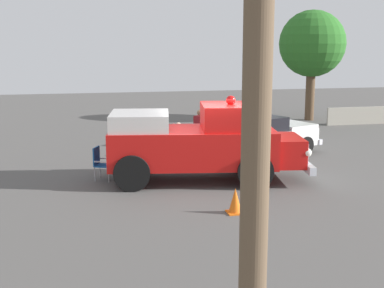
% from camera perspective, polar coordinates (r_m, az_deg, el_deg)
% --- Properties ---
extents(ground_plane, '(60.00, 60.00, 0.00)m').
position_cam_1_polar(ground_plane, '(15.77, 1.78, -4.16)').
color(ground_plane, '#514F4C').
extents(vintage_fire_truck, '(6.22, 3.19, 2.59)m').
position_cam_1_polar(vintage_fire_truck, '(15.63, 0.86, 0.22)').
color(vintage_fire_truck, black).
rests_on(vintage_fire_truck, ground).
extents(classic_hot_rod, '(4.73, 3.32, 1.46)m').
position_cam_1_polar(classic_hot_rod, '(19.60, 7.70, 0.97)').
color(classic_hot_rod, black).
rests_on(classic_hot_rod, ground).
extents(lawn_chair_near_truck, '(0.66, 0.66, 1.02)m').
position_cam_1_polar(lawn_chair_near_truck, '(19.05, -1.65, 0.30)').
color(lawn_chair_near_truck, '#B7BABF').
rests_on(lawn_chair_near_truck, ground).
extents(lawn_chair_by_car, '(0.65, 0.65, 1.02)m').
position_cam_1_polar(lawn_chair_by_car, '(16.09, -10.00, -1.84)').
color(lawn_chair_by_car, '#B7BABF').
rests_on(lawn_chair_by_car, ground).
extents(lawn_chair_spare, '(0.69, 0.69, 1.02)m').
position_cam_1_polar(lawn_chair_spare, '(21.12, -3.70, 1.33)').
color(lawn_chair_spare, '#B7BABF').
rests_on(lawn_chair_spare, ground).
extents(spectator_seated, '(0.64, 0.57, 1.29)m').
position_cam_1_polar(spectator_seated, '(18.99, -1.26, 0.60)').
color(spectator_seated, '#383842').
rests_on(spectator_seated, ground).
extents(spectator_standing, '(0.46, 0.58, 1.68)m').
position_cam_1_polar(spectator_standing, '(19.58, 0.88, 1.71)').
color(spectator_standing, '#2D334C').
rests_on(spectator_standing, ground).
extents(oak_tree_left, '(3.53, 3.53, 5.86)m').
position_cam_1_polar(oak_tree_left, '(28.90, 13.00, 10.57)').
color(oak_tree_left, brown).
rests_on(oak_tree_left, ground).
extents(utility_pole, '(0.76, 1.62, 6.64)m').
position_cam_1_polar(utility_pole, '(4.57, 7.04, 2.79)').
color(utility_pole, brown).
rests_on(utility_pole, ground).
extents(traffic_cone, '(0.40, 0.40, 0.64)m').
position_cam_1_polar(traffic_cone, '(12.88, 4.75, -6.23)').
color(traffic_cone, orange).
rests_on(traffic_cone, ground).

